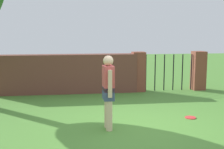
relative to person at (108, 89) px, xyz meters
name	(u,v)px	position (x,y,z in m)	size (l,w,h in m)	color
ground_plane	(131,127)	(0.53, 0.05, -0.90)	(40.00, 40.00, 0.00)	#4C8433
brick_wall	(67,74)	(-0.97, 3.92, -0.23)	(4.83, 0.50, 1.34)	brown
person	(108,89)	(0.00, 0.00, 0.00)	(0.24, 0.54, 1.62)	beige
fence_gate	(169,71)	(2.66, 3.92, -0.20)	(2.67, 0.44, 1.40)	brown
frisbee_red	(190,118)	(2.12, 0.54, -0.89)	(0.27, 0.27, 0.02)	red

